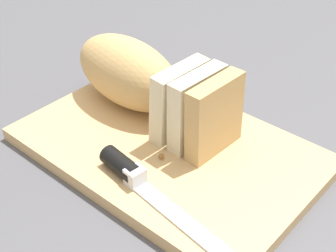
% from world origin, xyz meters
% --- Properties ---
extents(ground_plane, '(3.00, 3.00, 0.00)m').
position_xyz_m(ground_plane, '(0.00, 0.00, 0.00)').
color(ground_plane, '#4C4C51').
extents(cutting_board, '(0.42, 0.27, 0.02)m').
position_xyz_m(cutting_board, '(0.00, 0.00, 0.01)').
color(cutting_board, tan).
rests_on(cutting_board, ground_plane).
extents(bread_loaf, '(0.29, 0.11, 0.11)m').
position_xyz_m(bread_loaf, '(-0.08, 0.04, 0.07)').
color(bread_loaf, tan).
rests_on(bread_loaf, cutting_board).
extents(bread_knife, '(0.26, 0.06, 0.03)m').
position_xyz_m(bread_knife, '(0.02, -0.09, 0.03)').
color(bread_knife, silver).
rests_on(bread_knife, cutting_board).
extents(crumb_near_knife, '(0.00, 0.00, 0.00)m').
position_xyz_m(crumb_near_knife, '(0.02, 0.03, 0.02)').
color(crumb_near_knife, '#996633').
rests_on(crumb_near_knife, cutting_board).
extents(crumb_near_loaf, '(0.01, 0.01, 0.01)m').
position_xyz_m(crumb_near_loaf, '(0.01, -0.03, 0.02)').
color(crumb_near_loaf, '#996633').
rests_on(crumb_near_loaf, cutting_board).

